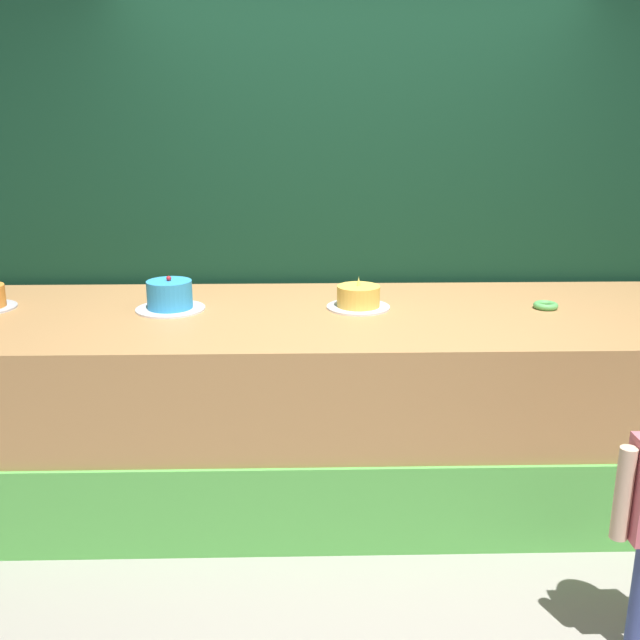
# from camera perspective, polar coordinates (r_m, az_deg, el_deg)

# --- Properties ---
(ground_plane) EXTENTS (12.00, 12.00, 0.00)m
(ground_plane) POSITION_cam_1_polar(r_m,az_deg,el_deg) (3.32, 3.77, -17.96)
(ground_plane) COLOR gray
(stage_platform) EXTENTS (4.36, 1.26, 0.93)m
(stage_platform) POSITION_cam_1_polar(r_m,az_deg,el_deg) (3.64, 3.04, -6.46)
(stage_platform) COLOR #B27F4C
(stage_platform) RESTS_ON ground_plane
(curtain_backdrop) EXTENTS (4.88, 0.08, 3.12)m
(curtain_backdrop) POSITION_cam_1_polar(r_m,az_deg,el_deg) (4.10, 2.49, 11.90)
(curtain_backdrop) COLOR #113823
(curtain_backdrop) RESTS_ON ground_plane
(donut) EXTENTS (0.12, 0.12, 0.03)m
(donut) POSITION_cam_1_polar(r_m,az_deg,el_deg) (3.72, 17.47, 1.11)
(donut) COLOR #59B259
(donut) RESTS_ON stage_platform
(cake_center) EXTENTS (0.34, 0.34, 0.17)m
(cake_center) POSITION_cam_1_polar(r_m,az_deg,el_deg) (3.59, -11.83, 1.84)
(cake_center) COLOR silver
(cake_center) RESTS_ON stage_platform
(cake_right) EXTENTS (0.31, 0.31, 0.16)m
(cake_right) POSITION_cam_1_polar(r_m,az_deg,el_deg) (3.55, 3.07, 1.76)
(cake_right) COLOR silver
(cake_right) RESTS_ON stage_platform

